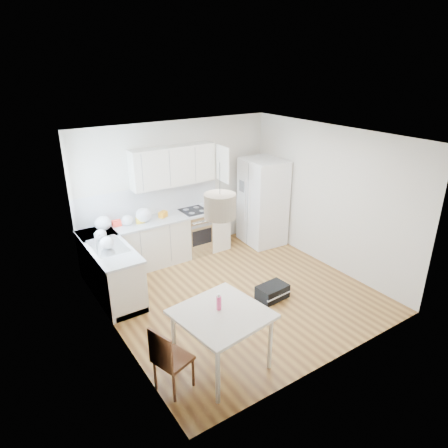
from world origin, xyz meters
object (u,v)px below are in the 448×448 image
dining_chair (173,358)px  gym_bag (272,292)px  dining_table (222,319)px  refrigerator (263,202)px

dining_chair → gym_bag: bearing=3.4°
dining_table → dining_chair: dining_chair is taller
gym_bag → dining_table: bearing=-155.5°
dining_table → dining_chair: bearing=172.4°
refrigerator → gym_bag: (-1.31, -1.94, -0.80)m
refrigerator → dining_table: bearing=-131.8°
dining_table → gym_bag: size_ratio=2.29×
dining_chair → gym_bag: dining_chair is taller
dining_chair → gym_bag: 2.48m
refrigerator → dining_table: 4.05m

